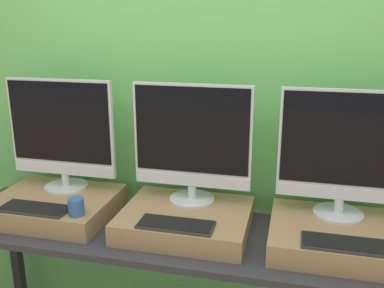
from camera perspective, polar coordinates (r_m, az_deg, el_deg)
name	(u,v)px	position (r m, az deg, el deg)	size (l,w,h in m)	color
wall_back	(202,105)	(2.12, 1.35, 5.24)	(8.00, 0.04, 2.60)	#66B75B
workbench	(184,248)	(2.01, -1.04, -13.65)	(2.27, 0.57, 0.78)	#2D2D33
wooden_riser_left	(55,205)	(2.22, -17.81, -7.77)	(0.57, 0.47, 0.09)	#99754C
monitor_left	(62,133)	(2.21, -17.00, 1.44)	(0.55, 0.22, 0.56)	silver
keyboard_left	(35,208)	(2.08, -20.24, -8.06)	(0.32, 0.13, 0.01)	#2D2D2D
mug	(76,207)	(1.96, -15.18, -8.09)	(0.07, 0.07, 0.08)	#335693
wooden_riser_center	(186,220)	(1.97, -0.83, -10.06)	(0.57, 0.47, 0.09)	#99754C
monitor_center	(192,142)	(1.96, -0.01, 0.33)	(0.55, 0.22, 0.56)	silver
keyboard_center	(176,225)	(1.81, -2.16, -10.68)	(0.32, 0.13, 0.01)	#2D2D2D
wooden_riser_right	(339,237)	(1.93, 19.01, -11.61)	(0.57, 0.47, 0.09)	#99754C
monitor_right	(344,152)	(1.92, 19.66, -0.99)	(0.55, 0.22, 0.56)	silver
keyboard_right	(344,244)	(1.76, 19.59, -12.43)	(0.32, 0.13, 0.01)	#2D2D2D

